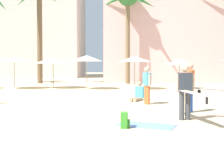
# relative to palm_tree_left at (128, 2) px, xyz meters

# --- Properties ---
(ground) EXTENTS (120.00, 120.00, 0.00)m
(ground) POSITION_rel_palm_tree_left_xyz_m (-0.99, -19.54, -7.38)
(ground) COLOR beige
(hotel_pink) EXTENTS (18.66, 11.41, 18.04)m
(hotel_pink) POSITION_rel_palm_tree_left_xyz_m (7.07, 6.67, 1.64)
(hotel_pink) COLOR beige
(hotel_pink) RESTS_ON ground
(palm_tree_left) EXTENTS (5.25, 5.07, 8.93)m
(palm_tree_left) POSITION_rel_palm_tree_left_xyz_m (0.00, 0.00, 0.00)
(palm_tree_left) COLOR brown
(palm_tree_left) RESTS_ON ground
(cafe_umbrella_0) EXTENTS (2.78, 2.78, 2.25)m
(cafe_umbrella_0) POSITION_rel_palm_tree_left_xyz_m (-5.57, -5.37, -5.36)
(cafe_umbrella_0) COLOR gray
(cafe_umbrella_0) RESTS_ON ground
(cafe_umbrella_3) EXTENTS (2.12, 2.12, 2.14)m
(cafe_umbrella_3) POSITION_rel_palm_tree_left_xyz_m (3.59, -5.43, -5.46)
(cafe_umbrella_3) COLOR gray
(cafe_umbrella_3) RESTS_ON ground
(cafe_umbrella_4) EXTENTS (2.43, 2.43, 2.30)m
(cafe_umbrella_4) POSITION_rel_palm_tree_left_xyz_m (0.34, -6.08, -5.27)
(cafe_umbrella_4) COLOR gray
(cafe_umbrella_4) RESTS_ON ground
(cafe_umbrella_5) EXTENTS (2.29, 2.29, 2.38)m
(cafe_umbrella_5) POSITION_rel_palm_tree_left_xyz_m (-3.02, -6.20, -5.22)
(cafe_umbrella_5) COLOR gray
(cafe_umbrella_5) RESTS_ON ground
(cafe_umbrella_6) EXTENTS (2.66, 2.66, 2.26)m
(cafe_umbrella_6) POSITION_rel_palm_tree_left_xyz_m (-8.26, -5.87, -5.30)
(cafe_umbrella_6) COLOR gray
(cafe_umbrella_6) RESTS_ON ground
(beach_towel) EXTENTS (1.76, 1.33, 0.01)m
(beach_towel) POSITION_rel_palm_tree_left_xyz_m (0.06, -18.51, -7.37)
(beach_towel) COLOR #6684E0
(beach_towel) RESTS_ON ground
(backpack) EXTENTS (0.26, 0.31, 0.42)m
(backpack) POSITION_rel_palm_tree_left_xyz_m (-0.54, -18.82, -7.18)
(backpack) COLOR #338727
(backpack) RESTS_ON ground
(person_far_right) EXTENTS (1.00, 2.74, 1.71)m
(person_far_right) POSITION_rel_palm_tree_left_xyz_m (1.32, -17.72, -6.45)
(person_far_right) COLOR #3D3D42
(person_far_right) RESTS_ON ground
(person_mid_center) EXTENTS (0.35, 0.60, 1.62)m
(person_mid_center) POSITION_rel_palm_tree_left_xyz_m (0.49, -13.99, -6.50)
(person_mid_center) COLOR orange
(person_mid_center) RESTS_ON ground
(person_mid_left) EXTENTS (0.39, 0.57, 1.77)m
(person_mid_left) POSITION_rel_palm_tree_left_xyz_m (1.82, -16.16, -6.41)
(person_mid_left) COLOR blue
(person_mid_left) RESTS_ON ground
(person_near_right) EXTENTS (0.77, 0.99, 0.92)m
(person_near_right) POSITION_rel_palm_tree_left_xyz_m (0.19, -12.70, -7.06)
(person_near_right) COLOR tan
(person_near_right) RESTS_ON ground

